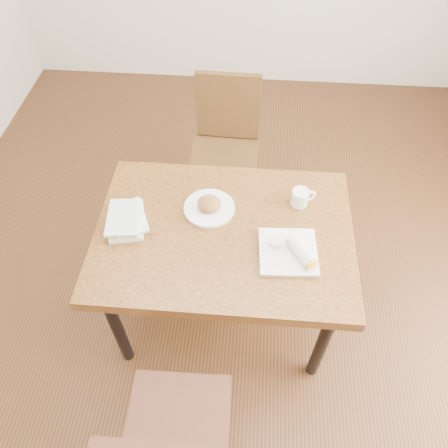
# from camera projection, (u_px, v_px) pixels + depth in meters

# --- Properties ---
(ground) EXTENTS (4.00, 5.00, 0.01)m
(ground) POSITION_uv_depth(u_px,v_px,m) (224.00, 308.00, 2.64)
(ground) COLOR #472814
(ground) RESTS_ON ground
(room_walls) EXTENTS (4.02, 5.02, 2.80)m
(room_walls) POSITION_uv_depth(u_px,v_px,m) (224.00, 57.00, 1.38)
(room_walls) COLOR beige
(room_walls) RESTS_ON ground
(table) EXTENTS (1.22, 0.88, 0.75)m
(table) POSITION_uv_depth(u_px,v_px,m) (224.00, 241.00, 2.12)
(table) COLOR brown
(table) RESTS_ON ground
(chair_near) EXTENTS (0.43, 0.43, 0.95)m
(chair_near) POSITION_uv_depth(u_px,v_px,m) (173.00, 442.00, 1.66)
(chair_near) COLOR #472014
(chair_near) RESTS_ON ground
(chair_far) EXTENTS (0.43, 0.43, 0.95)m
(chair_far) POSITION_uv_depth(u_px,v_px,m) (226.00, 140.00, 2.79)
(chair_far) COLOR #432E13
(chair_far) RESTS_ON ground
(plate_scone) EXTENTS (0.25, 0.25, 0.08)m
(plate_scone) POSITION_uv_depth(u_px,v_px,m) (209.00, 207.00, 2.12)
(plate_scone) COLOR white
(plate_scone) RESTS_ON table
(coffee_mug) EXTENTS (0.12, 0.08, 0.09)m
(coffee_mug) POSITION_uv_depth(u_px,v_px,m) (301.00, 197.00, 2.14)
(coffee_mug) COLOR white
(coffee_mug) RESTS_ON table
(plate_burrito) EXTENTS (0.27, 0.27, 0.09)m
(plate_burrito) POSITION_uv_depth(u_px,v_px,m) (292.00, 251.00, 1.95)
(plate_burrito) COLOR white
(plate_burrito) RESTS_ON table
(book_stack) EXTENTS (0.23, 0.27, 0.06)m
(book_stack) POSITION_uv_depth(u_px,v_px,m) (127.00, 220.00, 2.06)
(book_stack) COLOR white
(book_stack) RESTS_ON table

